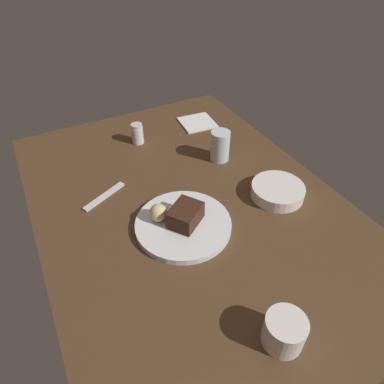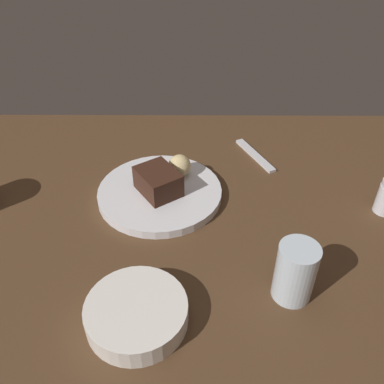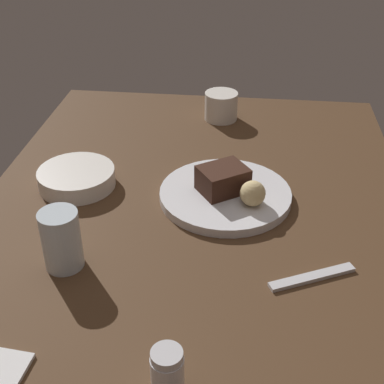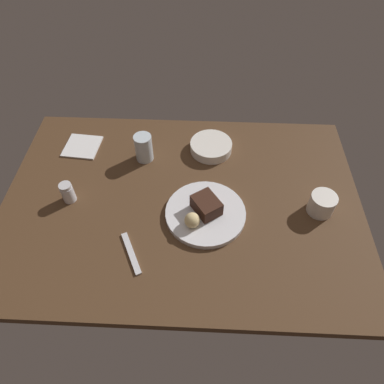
{
  "view_description": "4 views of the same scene",
  "coord_description": "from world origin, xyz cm",
  "px_view_note": "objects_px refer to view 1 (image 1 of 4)",
  "views": [
    {
      "loc": [
        66.2,
        -33.46,
        70.62
      ],
      "look_at": [
        0.99,
        0.66,
        7.5
      ],
      "focal_mm": 32.12,
      "sensor_mm": 36.0,
      "label": 1
    },
    {
      "loc": [
        0.94,
        62.38,
        57.8
      ],
      "look_at": [
        1.34,
        -4.0,
        5.5
      ],
      "focal_mm": 38.69,
      "sensor_mm": 36.0,
      "label": 2
    },
    {
      "loc": [
        -80.13,
        -9.33,
        61.07
      ],
      "look_at": [
        6.22,
        0.68,
        5.29
      ],
      "focal_mm": 49.85,
      "sensor_mm": 36.0,
      "label": 3
    },
    {
      "loc": [
        6.8,
        -73.2,
        95.34
      ],
      "look_at": [
        3.46,
        0.57,
        6.81
      ],
      "focal_mm": 32.88,
      "sensor_mm": 36.0,
      "label": 4
    }
  ],
  "objects_px": {
    "water_glass": "(220,146)",
    "salt_shaker": "(137,134)",
    "folded_napkin": "(197,123)",
    "chocolate_cake_slice": "(185,215)",
    "bread_roll": "(158,213)",
    "side_bowl": "(278,191)",
    "dessert_plate": "(183,225)",
    "coffee_cup": "(284,331)",
    "dessert_spoon": "(104,196)"
  },
  "relations": [
    {
      "from": "dessert_plate",
      "to": "dessert_spoon",
      "type": "height_order",
      "value": "dessert_plate"
    },
    {
      "from": "bread_roll",
      "to": "folded_napkin",
      "type": "relative_size",
      "value": 0.38
    },
    {
      "from": "bread_roll",
      "to": "folded_napkin",
      "type": "height_order",
      "value": "bread_roll"
    },
    {
      "from": "dessert_plate",
      "to": "side_bowl",
      "type": "distance_m",
      "value": 0.31
    },
    {
      "from": "dessert_plate",
      "to": "water_glass",
      "type": "distance_m",
      "value": 0.34
    },
    {
      "from": "chocolate_cake_slice",
      "to": "folded_napkin",
      "type": "bearing_deg",
      "value": 148.44
    },
    {
      "from": "salt_shaker",
      "to": "dessert_spoon",
      "type": "distance_m",
      "value": 0.31
    },
    {
      "from": "chocolate_cake_slice",
      "to": "bread_roll",
      "type": "bearing_deg",
      "value": -125.66
    },
    {
      "from": "dessert_plate",
      "to": "water_glass",
      "type": "relative_size",
      "value": 2.5
    },
    {
      "from": "side_bowl",
      "to": "folded_napkin",
      "type": "relative_size",
      "value": 1.22
    },
    {
      "from": "chocolate_cake_slice",
      "to": "side_bowl",
      "type": "height_order",
      "value": "chocolate_cake_slice"
    },
    {
      "from": "chocolate_cake_slice",
      "to": "water_glass",
      "type": "relative_size",
      "value": 0.86
    },
    {
      "from": "chocolate_cake_slice",
      "to": "water_glass",
      "type": "xyz_separation_m",
      "value": [
        -0.23,
        0.25,
        0.01
      ]
    },
    {
      "from": "bread_roll",
      "to": "side_bowl",
      "type": "distance_m",
      "value": 0.36
    },
    {
      "from": "water_glass",
      "to": "folded_napkin",
      "type": "bearing_deg",
      "value": 168.84
    },
    {
      "from": "dessert_plate",
      "to": "folded_napkin",
      "type": "xyz_separation_m",
      "value": [
        -0.48,
        0.3,
        -0.01
      ]
    },
    {
      "from": "salt_shaker",
      "to": "folded_napkin",
      "type": "xyz_separation_m",
      "value": [
        -0.02,
        0.26,
        -0.03
      ]
    },
    {
      "from": "salt_shaker",
      "to": "dessert_spoon",
      "type": "bearing_deg",
      "value": -39.83
    },
    {
      "from": "dessert_plate",
      "to": "folded_napkin",
      "type": "bearing_deg",
      "value": 147.83
    },
    {
      "from": "dessert_plate",
      "to": "bread_roll",
      "type": "height_order",
      "value": "bread_roll"
    },
    {
      "from": "chocolate_cake_slice",
      "to": "dessert_spoon",
      "type": "distance_m",
      "value": 0.27
    },
    {
      "from": "bread_roll",
      "to": "side_bowl",
      "type": "bearing_deg",
      "value": 81.28
    },
    {
      "from": "bread_roll",
      "to": "water_glass",
      "type": "height_order",
      "value": "water_glass"
    },
    {
      "from": "bread_roll",
      "to": "water_glass",
      "type": "relative_size",
      "value": 0.47
    },
    {
      "from": "bread_roll",
      "to": "folded_napkin",
      "type": "distance_m",
      "value": 0.56
    },
    {
      "from": "bread_roll",
      "to": "salt_shaker",
      "type": "relative_size",
      "value": 0.66
    },
    {
      "from": "water_glass",
      "to": "folded_napkin",
      "type": "distance_m",
      "value": 0.26
    },
    {
      "from": "bread_roll",
      "to": "side_bowl",
      "type": "xyz_separation_m",
      "value": [
        0.05,
        0.36,
        -0.02
      ]
    },
    {
      "from": "coffee_cup",
      "to": "dessert_plate",
      "type": "bearing_deg",
      "value": -174.66
    },
    {
      "from": "salt_shaker",
      "to": "coffee_cup",
      "type": "bearing_deg",
      "value": -0.64
    },
    {
      "from": "coffee_cup",
      "to": "chocolate_cake_slice",
      "type": "bearing_deg",
      "value": -175.56
    },
    {
      "from": "chocolate_cake_slice",
      "to": "salt_shaker",
      "type": "height_order",
      "value": "salt_shaker"
    },
    {
      "from": "salt_shaker",
      "to": "dessert_spoon",
      "type": "xyz_separation_m",
      "value": [
        0.24,
        -0.2,
        -0.03
      ]
    },
    {
      "from": "chocolate_cake_slice",
      "to": "bread_roll",
      "type": "distance_m",
      "value": 0.07
    },
    {
      "from": "coffee_cup",
      "to": "dessert_spoon",
      "type": "relative_size",
      "value": 0.55
    },
    {
      "from": "dessert_plate",
      "to": "side_bowl",
      "type": "height_order",
      "value": "side_bowl"
    },
    {
      "from": "bread_roll",
      "to": "coffee_cup",
      "type": "distance_m",
      "value": 0.42
    },
    {
      "from": "chocolate_cake_slice",
      "to": "coffee_cup",
      "type": "bearing_deg",
      "value": 4.44
    },
    {
      "from": "chocolate_cake_slice",
      "to": "dessert_spoon",
      "type": "xyz_separation_m",
      "value": [
        -0.22,
        -0.16,
        -0.04
      ]
    },
    {
      "from": "water_glass",
      "to": "salt_shaker",
      "type": "bearing_deg",
      "value": -137.33
    },
    {
      "from": "water_glass",
      "to": "dessert_spoon",
      "type": "bearing_deg",
      "value": -88.34
    },
    {
      "from": "bread_roll",
      "to": "water_glass",
      "type": "xyz_separation_m",
      "value": [
        -0.19,
        0.3,
        0.01
      ]
    },
    {
      "from": "chocolate_cake_slice",
      "to": "coffee_cup",
      "type": "xyz_separation_m",
      "value": [
        0.37,
        0.03,
        -0.01
      ]
    },
    {
      "from": "water_glass",
      "to": "side_bowl",
      "type": "height_order",
      "value": "water_glass"
    },
    {
      "from": "folded_napkin",
      "to": "chocolate_cake_slice",
      "type": "bearing_deg",
      "value": -31.56
    },
    {
      "from": "salt_shaker",
      "to": "dessert_plate",
      "type": "bearing_deg",
      "value": -5.52
    },
    {
      "from": "bread_roll",
      "to": "salt_shaker",
      "type": "height_order",
      "value": "salt_shaker"
    },
    {
      "from": "salt_shaker",
      "to": "side_bowl",
      "type": "xyz_separation_m",
      "value": [
        0.47,
        0.26,
        -0.02
      ]
    },
    {
      "from": "bread_roll",
      "to": "side_bowl",
      "type": "relative_size",
      "value": 0.31
    },
    {
      "from": "bread_roll",
      "to": "salt_shaker",
      "type": "xyz_separation_m",
      "value": [
        -0.41,
        0.1,
        -0.01
      ]
    }
  ]
}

